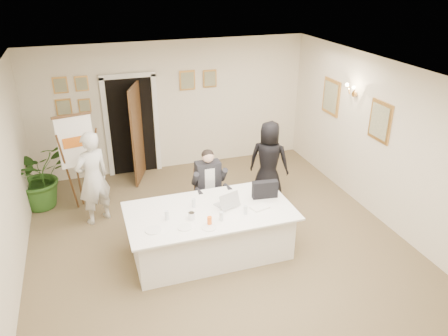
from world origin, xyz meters
name	(u,v)px	position (x,y,z in m)	size (l,w,h in m)	color
floor	(223,251)	(0.00, 0.00, 0.00)	(7.00, 7.00, 0.00)	brown
ceiling	(222,79)	(0.00, 0.00, 2.80)	(6.00, 7.00, 0.02)	white
wall_back	(172,106)	(0.00, 3.50, 1.40)	(6.00, 0.10, 2.80)	beige
wall_left	(0,205)	(-3.00, 0.00, 1.40)	(0.10, 7.00, 2.80)	beige
wall_right	(393,149)	(3.00, 0.00, 1.40)	(0.10, 7.00, 2.80)	beige
doorway	(134,129)	(-0.88, 3.32, 1.04)	(1.14, 0.86, 2.20)	black
pictures_back_wall	(133,89)	(-0.80, 3.47, 1.85)	(3.40, 0.06, 0.80)	gold
pictures_right_wall	(353,108)	(2.97, 1.20, 1.75)	(0.06, 2.20, 0.80)	gold
wall_sconce	(352,90)	(2.90, 1.20, 2.10)	(0.20, 0.30, 0.24)	#B47F39
conference_table	(210,231)	(-0.19, 0.05, 0.39)	(2.55, 1.37, 0.78)	white
seated_man	(209,186)	(0.07, 0.99, 0.68)	(0.58, 0.62, 1.36)	black
flip_chart	(79,167)	(-2.05, 2.17, 0.84)	(0.66, 0.46, 1.82)	#3F2514
standing_man	(93,178)	(-1.83, 1.60, 0.85)	(0.62, 0.41, 1.69)	silver
standing_woman	(269,161)	(1.40, 1.44, 0.78)	(0.77, 0.50, 1.57)	black
potted_palm	(38,176)	(-2.80, 2.50, 0.63)	(1.13, 0.98, 1.25)	#2B581D
laptop	(227,197)	(0.11, 0.12, 0.91)	(0.35, 0.37, 0.28)	#B7BABC
laptop_bag	(265,189)	(0.77, 0.16, 0.92)	(0.41, 0.11, 0.29)	black
paper_stack	(260,207)	(0.56, -0.13, 0.79)	(0.27, 0.19, 0.03)	white
plate_left	(153,230)	(-1.12, -0.24, 0.78)	(0.24, 0.24, 0.01)	white
plate_mid	(185,227)	(-0.68, -0.31, 0.78)	(0.21, 0.21, 0.01)	white
plate_near	(209,227)	(-0.35, -0.42, 0.78)	(0.22, 0.22, 0.01)	white
glass_a	(167,216)	(-0.87, -0.02, 0.84)	(0.06, 0.06, 0.14)	silver
glass_b	(221,216)	(-0.11, -0.29, 0.84)	(0.06, 0.06, 0.14)	silver
glass_c	(246,210)	(0.29, -0.23, 0.84)	(0.06, 0.06, 0.14)	silver
glass_d	(194,203)	(-0.40, 0.22, 0.84)	(0.06, 0.06, 0.14)	silver
oj_glass	(210,221)	(-0.31, -0.35, 0.84)	(0.07, 0.07, 0.13)	orange
steel_jug	(192,216)	(-0.52, -0.12, 0.83)	(0.10, 0.10, 0.11)	silver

